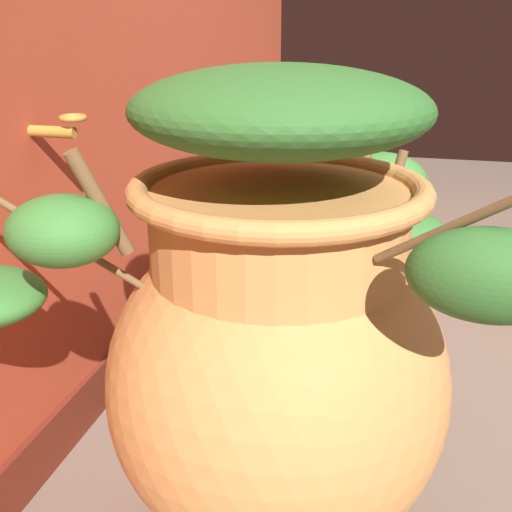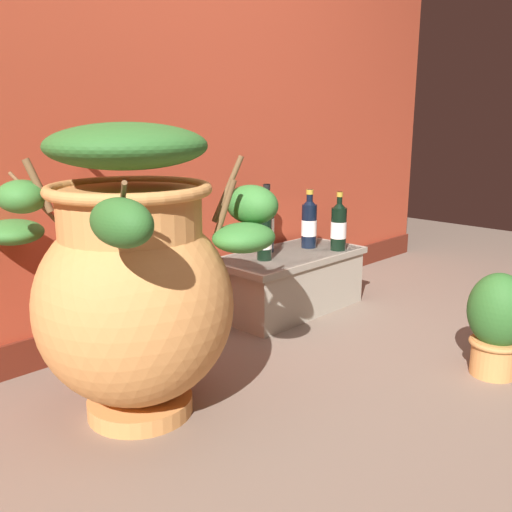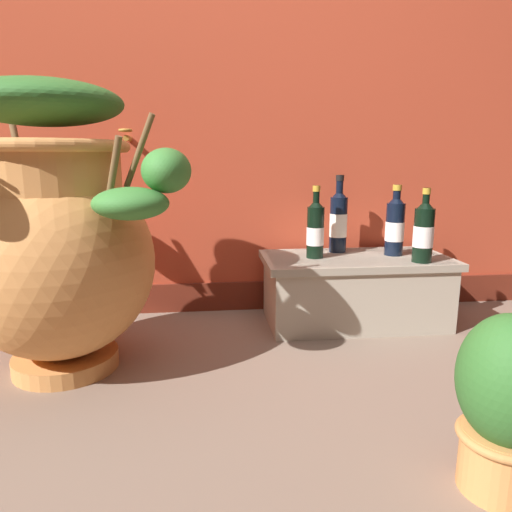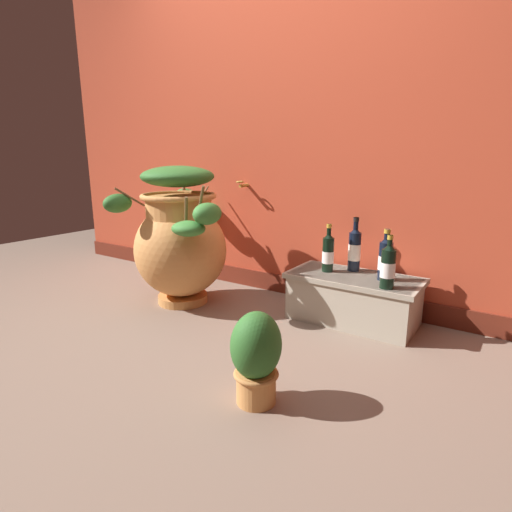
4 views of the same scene
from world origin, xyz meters
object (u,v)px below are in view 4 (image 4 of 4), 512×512
Objects in this scene: wine_bottle_left at (328,252)px; terracotta_urn at (181,238)px; wine_bottle_middle at (355,248)px; wine_bottle_back at (388,266)px; wine_bottle_right at (385,258)px; potted_shrub at (256,356)px.

terracotta_urn is at bearing -160.54° from wine_bottle_left.
wine_bottle_back is (0.28, -0.23, -0.02)m from wine_bottle_middle.
terracotta_urn is 3.36× the size of wine_bottle_right.
wine_bottle_back is at bearing 74.93° from potted_shrub.
potted_shrub is (1.09, -0.71, -0.25)m from terracotta_urn.
wine_bottle_middle reaches higher than wine_bottle_left.
wine_bottle_right is at bearing 112.16° from wine_bottle_back.
terracotta_urn reaches higher than wine_bottle_right.
terracotta_urn is 3.36× the size of wine_bottle_left.
wine_bottle_right is (0.35, 0.02, 0.01)m from wine_bottle_left.
wine_bottle_left reaches higher than potted_shrub.
wine_bottle_middle is 1.12× the size of wine_bottle_right.
terracotta_urn is 1.32m from wine_bottle_right.
wine_bottle_middle is (0.13, 0.11, 0.02)m from wine_bottle_left.
wine_bottle_back is (0.06, -0.14, -0.00)m from wine_bottle_right.
wine_bottle_middle is 0.24m from wine_bottle_right.
potted_shrub is (0.16, -1.04, -0.21)m from wine_bottle_left.
wine_bottle_right is at bearing 79.93° from potted_shrub.
wine_bottle_right is (1.28, 0.34, -0.03)m from terracotta_urn.
terracotta_urn is 2.54× the size of potted_shrub.
wine_bottle_left and wine_bottle_right have the same top height.
wine_bottle_middle is 0.85× the size of potted_shrub.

